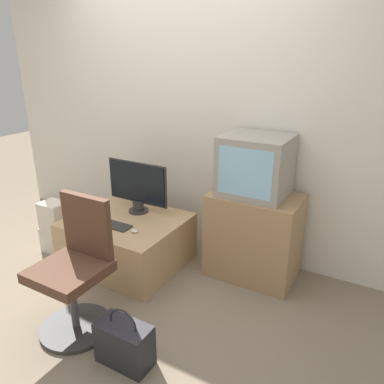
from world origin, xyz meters
TOP-DOWN VIEW (x-y plane):
  - ground_plane at (0.00, 0.00)m, footprint 12.00×12.00m
  - wall_back at (0.00, 1.32)m, footprint 4.40×0.05m
  - desk at (-0.22, 0.65)m, footprint 0.95×0.81m
  - side_stand at (0.80, 1.02)m, footprint 0.71×0.46m
  - main_monitor at (-0.23, 0.83)m, footprint 0.61×0.18m
  - keyboard at (-0.22, 0.49)m, footprint 0.29×0.12m
  - mouse at (0.00, 0.48)m, footprint 0.06×0.04m
  - crt_tv at (0.77, 1.05)m, footprint 0.51×0.46m
  - office_chair at (0.02, -0.16)m, footprint 0.48×0.48m
  - cardboard_box_lower at (-0.94, 0.49)m, footprint 0.25×0.21m
  - cardboard_box_upper at (-0.94, 0.49)m, footprint 0.23×0.19m
  - handbag at (0.49, -0.27)m, footprint 0.34×0.18m

SIDE VIEW (x-z plane):
  - ground_plane at x=0.00m, z-range 0.00..0.00m
  - cardboard_box_lower at x=-0.94m, z-range 0.00..0.24m
  - handbag at x=0.49m, z-range -0.05..0.33m
  - desk at x=-0.22m, z-range 0.00..0.43m
  - side_stand at x=0.80m, z-range 0.00..0.72m
  - cardboard_box_upper at x=-0.94m, z-range 0.24..0.49m
  - office_chair at x=0.02m, z-range -0.04..0.87m
  - keyboard at x=-0.22m, z-range 0.43..0.44m
  - mouse at x=0.00m, z-range 0.43..0.45m
  - main_monitor at x=-0.23m, z-range 0.43..0.90m
  - crt_tv at x=0.77m, z-range 0.72..1.18m
  - wall_back at x=0.00m, z-range 0.00..2.60m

